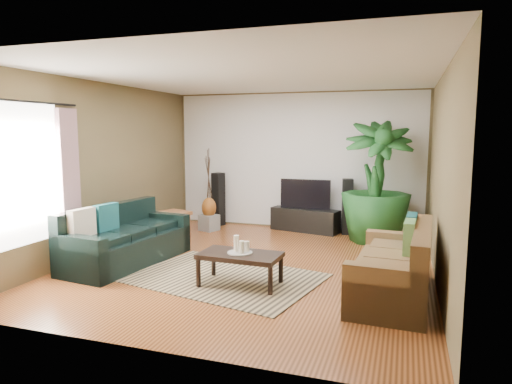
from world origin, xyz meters
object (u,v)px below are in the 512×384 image
at_px(sofa_left, 127,235).
at_px(sofa_right, 392,262).
at_px(tv_stand, 305,220).
at_px(television, 305,194).
at_px(coffee_table, 240,269).
at_px(side_table, 173,227).
at_px(speaker_right, 347,207).
at_px(vase, 209,208).
at_px(potted_plant, 376,182).
at_px(pedestal, 209,223).
at_px(speaker_left, 218,199).

xyz_separation_m(sofa_left, sofa_right, (3.75, -0.23, 0.00)).
height_order(tv_stand, television, television).
height_order(coffee_table, side_table, side_table).
bearing_deg(speaker_right, coffee_table, -117.86).
bearing_deg(sofa_right, side_table, -110.03).
height_order(speaker_right, side_table, speaker_right).
xyz_separation_m(speaker_right, vase, (-2.61, -0.53, -0.07)).
bearing_deg(potted_plant, vase, -178.29).
xyz_separation_m(sofa_right, pedestal, (-3.52, 2.67, -0.27)).
bearing_deg(side_table, vase, 77.18).
bearing_deg(pedestal, speaker_right, 11.47).
xyz_separation_m(vase, side_table, (-0.24, -1.04, -0.19)).
bearing_deg(potted_plant, television, 162.09).
distance_m(coffee_table, side_table, 2.64).
xyz_separation_m(tv_stand, speaker_left, (-1.83, 0.00, 0.32)).
relative_size(potted_plant, vase, 5.35).
distance_m(pedestal, vase, 0.30).
relative_size(television, speaker_right, 0.93).
bearing_deg(tv_stand, television, 0.00).
xyz_separation_m(coffee_table, potted_plant, (1.46, 2.93, 0.86)).
bearing_deg(pedestal, television, 16.36).
bearing_deg(speaker_right, side_table, -163.83).
xyz_separation_m(pedestal, vase, (0.00, 0.00, 0.30)).
distance_m(television, speaker_right, 0.83).
bearing_deg(tv_stand, speaker_left, -166.99).
xyz_separation_m(sofa_right, tv_stand, (-1.72, 3.20, -0.20)).
xyz_separation_m(coffee_table, side_table, (-1.93, 1.80, 0.06)).
bearing_deg(sofa_left, speaker_left, 3.30).
relative_size(tv_stand, vase, 3.34).
relative_size(speaker_left, speaker_right, 1.04).
relative_size(television, vase, 2.45).
relative_size(sofa_left, coffee_table, 1.98).
distance_m(speaker_left, pedestal, 0.66).
bearing_deg(sofa_left, side_table, 7.71).
distance_m(sofa_left, television, 3.61).
height_order(speaker_left, side_table, speaker_left).
relative_size(tv_stand, pedestal, 4.27).
bearing_deg(television, tv_stand, 0.00).
relative_size(sofa_left, vase, 5.06).
bearing_deg(side_table, sofa_right, -23.41).
relative_size(pedestal, vase, 0.78).
relative_size(speaker_left, potted_plant, 0.51).
bearing_deg(sofa_left, pedestal, 1.95).
distance_m(sofa_left, potted_plant, 4.27).
bearing_deg(sofa_left, sofa_right, -86.32).
relative_size(speaker_right, potted_plant, 0.49).
bearing_deg(potted_plant, tv_stand, 162.09).
xyz_separation_m(coffee_table, vase, (-1.70, 2.84, 0.25)).
bearing_deg(side_table, tv_stand, 37.54).
distance_m(tv_stand, speaker_right, 0.86).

